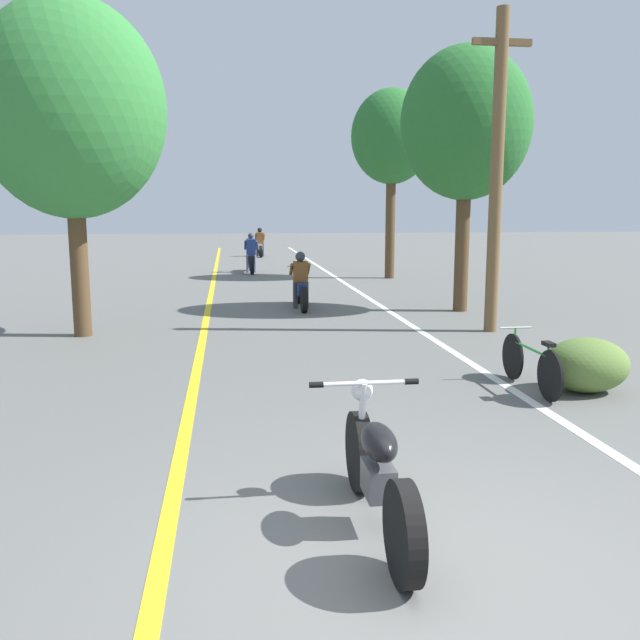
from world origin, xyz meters
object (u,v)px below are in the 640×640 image
motorcycle_foreground (377,471)px  bicycle_parked (531,364)px  roadside_tree_right_near (466,125)px  roadside_tree_right_far (392,138)px  motorcycle_rider_far (260,246)px  motorcycle_rider_lead (301,286)px  utility_pole (497,170)px  motorcycle_rider_mid (251,258)px  roadside_tree_left (70,110)px

motorcycle_foreground → bicycle_parked: bearing=51.3°
roadside_tree_right_near → motorcycle_foreground: 11.64m
roadside_tree_right_far → motorcycle_rider_far: 12.28m
motorcycle_rider_lead → motorcycle_rider_far: motorcycle_rider_far is taller
utility_pole → roadside_tree_right_near: (0.30, 2.58, 1.12)m
roadside_tree_right_near → bicycle_parked: (-1.41, -6.71, -3.79)m
roadside_tree_right_far → bicycle_parked: size_ratio=3.56×
motorcycle_rider_mid → roadside_tree_right_near: bearing=-66.4°
roadside_tree_right_near → motorcycle_rider_lead: roadside_tree_right_near is taller
motorcycle_rider_lead → bicycle_parked: 7.98m
roadside_tree_right_near → roadside_tree_right_far: size_ratio=0.95×
roadside_tree_right_far → utility_pole: bearing=-92.5°
motorcycle_rider_lead → motorcycle_rider_mid: 9.17m
utility_pole → motorcycle_foreground: size_ratio=2.77×
roadside_tree_right_far → motorcycle_foreground: roadside_tree_right_far is taller
utility_pole → roadside_tree_left: size_ratio=0.98×
roadside_tree_right_near → motorcycle_rider_lead: (-3.57, 0.97, -3.63)m
motorcycle_rider_mid → bicycle_parked: 17.08m
roadside_tree_right_near → motorcycle_rider_mid: roadside_tree_right_near is taller
roadside_tree_left → motorcycle_rider_far: bearing=78.3°
roadside_tree_right_far → motorcycle_rider_mid: size_ratio=2.94×
roadside_tree_right_far → motorcycle_rider_far: bearing=109.3°
roadside_tree_left → motorcycle_rider_far: roadside_tree_left is taller
roadside_tree_left → motorcycle_rider_lead: roadside_tree_left is taller
motorcycle_rider_far → bicycle_parked: motorcycle_rider_far is taller
motorcycle_rider_mid → bicycle_parked: size_ratio=1.21×
roadside_tree_left → motorcycle_rider_far: (4.24, 20.38, -3.50)m
roadside_tree_left → motorcycle_rider_mid: size_ratio=2.84×
motorcycle_rider_mid → utility_pole: bearing=-72.0°
roadside_tree_left → bicycle_parked: (6.53, -4.69, -3.68)m
motorcycle_foreground → bicycle_parked: 4.48m
roadside_tree_left → motorcycle_rider_far: size_ratio=3.02×
bicycle_parked → motorcycle_rider_lead: bearing=105.8°
motorcycle_foreground → roadside_tree_right_near: bearing=67.6°
motorcycle_rider_lead → motorcycle_rider_mid: bearing=95.3°
utility_pole → roadside_tree_right_far: (0.43, 10.01, 1.57)m
roadside_tree_right_near → motorcycle_rider_far: roadside_tree_right_near is taller
roadside_tree_left → motorcycle_rider_lead: 6.35m
motorcycle_rider_lead → roadside_tree_right_far: bearing=60.2°
motorcycle_foreground → roadside_tree_right_far: bearing=76.2°
utility_pole → motorcycle_rider_mid: (-4.11, 12.68, -2.48)m
motorcycle_rider_lead → bicycle_parked: (2.17, -7.68, -0.16)m
motorcycle_rider_mid → motorcycle_rider_far: size_ratio=1.06×
roadside_tree_left → motorcycle_rider_lead: bearing=34.4°
motorcycle_foreground → motorcycle_rider_lead: (0.63, 11.17, 0.07)m
roadside_tree_right_far → motorcycle_foreground: bearing=-103.8°
roadside_tree_right_far → bicycle_parked: roadside_tree_right_far is taller
roadside_tree_right_near → roadside_tree_right_far: 7.44m
bicycle_parked → motorcycle_rider_mid: bearing=100.1°
roadside_tree_right_far → bicycle_parked: (-1.54, -14.14, -4.24)m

